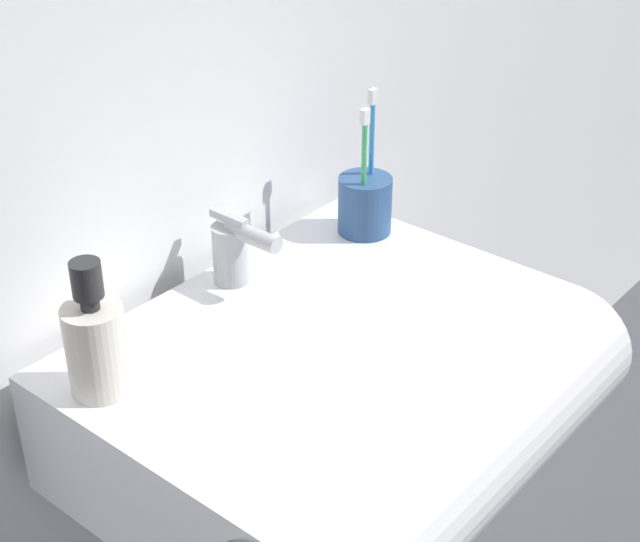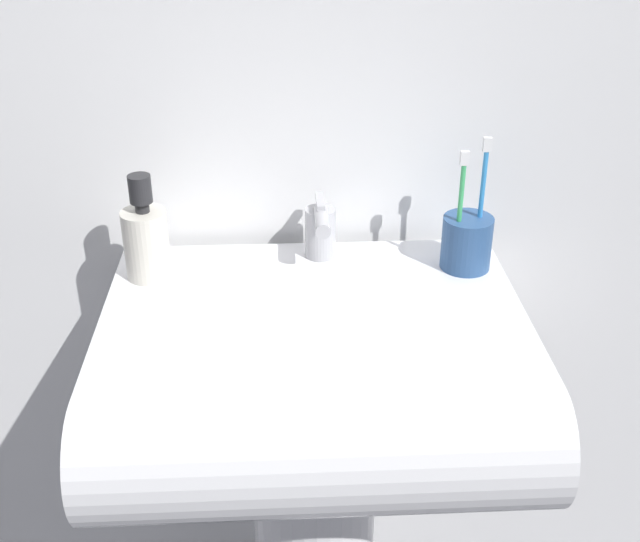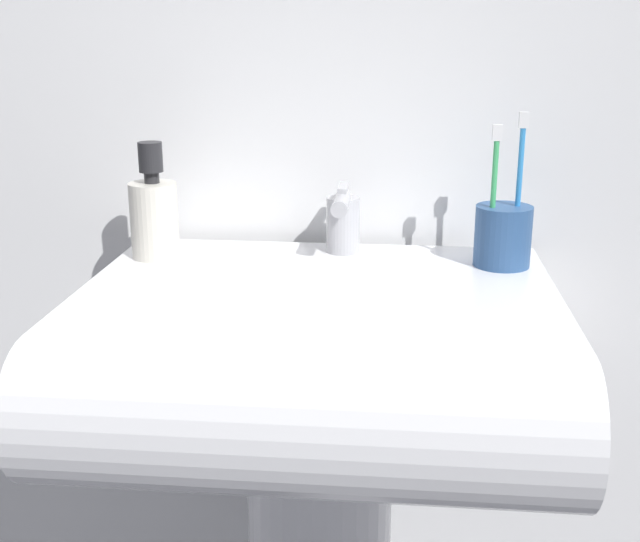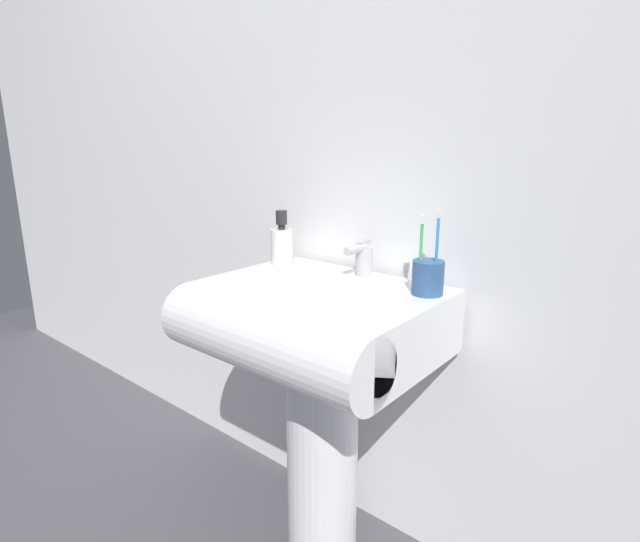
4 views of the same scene
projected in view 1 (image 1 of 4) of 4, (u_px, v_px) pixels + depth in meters
sink_basin at (352, 402)px, 1.15m from camera, size 0.57×0.47×0.16m
faucet at (235, 249)px, 1.21m from camera, size 0.05×0.11×0.09m
toothbrush_cup at (365, 203)px, 1.33m from camera, size 0.07×0.07×0.20m
soap_bottle at (96, 343)px, 1.01m from camera, size 0.06×0.06×0.16m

